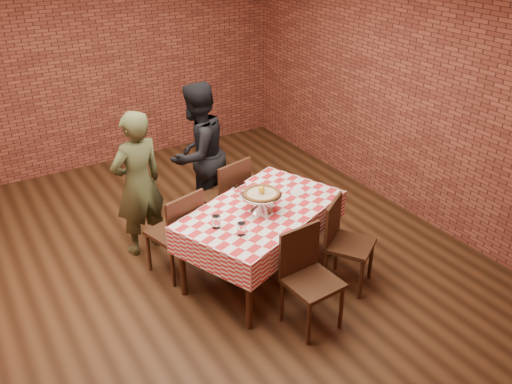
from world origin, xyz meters
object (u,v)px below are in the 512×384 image
pizza (262,194)px  chair_near_right (350,245)px  chair_far_right (223,196)px  water_glass_right (216,222)px  chair_near_left (313,283)px  condiment_caddy (240,189)px  table (261,242)px  pizza_stand (262,202)px  diner_black (198,154)px  water_glass_left (241,229)px  chair_far_left (174,231)px  diner_olive (138,184)px

pizza → chair_near_right: size_ratio=0.39×
chair_far_right → pizza: bearing=72.1°
water_glass_right → chair_near_left: (0.50, -0.78, -0.36)m
pizza → chair_near_left: pizza is taller
water_glass_right → condiment_caddy: (0.49, 0.41, 0.01)m
table → condiment_caddy: size_ratio=11.65×
water_glass_right → chair_near_right: (1.16, -0.50, -0.37)m
water_glass_right → chair_far_right: (0.58, 0.97, -0.35)m
water_glass_right → chair_near_left: 1.00m
pizza_stand → chair_far_right: size_ratio=0.41×
water_glass_right → diner_black: 1.49m
water_glass_left → chair_far_right: (0.45, 1.19, -0.35)m
chair_far_left → diner_black: (0.68, 0.82, 0.36)m
pizza_stand → pizza: (0.00, 0.00, 0.09)m
water_glass_right → diner_black: (0.51, 1.40, 0.01)m
water_glass_left → chair_far_left: 0.93m
water_glass_left → chair_far_left: chair_far_left is taller
chair_far_right → chair_near_right: bearing=98.1°
chair_near_right → water_glass_left: bearing=131.5°
chair_far_left → water_glass_right: bearing=91.7°
chair_far_right → diner_black: bearing=-93.8°
water_glass_right → chair_far_right: 1.18m
diner_black → diner_olive: bearing=-5.6°
pizza → pizza_stand: bearing=0.0°
condiment_caddy → chair_far_right: 0.67m
chair_near_right → chair_far_right: 1.58m
water_glass_right → diner_black: diner_black is taller
chair_far_left → chair_far_right: chair_far_right is taller
diner_black → chair_far_right: bearing=74.9°
table → water_glass_right: size_ratio=13.56×
pizza → water_glass_right: (-0.51, -0.05, -0.12)m
water_glass_left → chair_near_left: 0.76m
table → chair_near_right: bearing=-42.6°
pizza_stand → chair_far_left: 0.95m
water_glass_left → condiment_caddy: 0.72m
pizza → chair_near_left: (-0.00, -0.83, -0.48)m
water_glass_right → condiment_caddy: condiment_caddy is taller
chair_near_right → diner_olive: 2.22m
water_glass_right → diner_olive: diner_olive is taller
water_glass_right → chair_near_left: chair_near_left is taller
chair_far_right → pizza_stand: bearing=72.1°
pizza → chair_far_right: 1.04m
diner_olive → water_glass_right: bearing=93.6°
table → pizza: bearing=-119.3°
condiment_caddy → chair_far_right: (0.09, 0.56, -0.36)m
chair_near_right → diner_olive: (-1.47, 1.62, 0.34)m
water_glass_left → diner_black: bearing=77.0°
water_glass_right → chair_far_right: chair_far_right is taller
table → water_glass_left: 0.66m
chair_far_right → water_glass_right: bearing=45.8°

